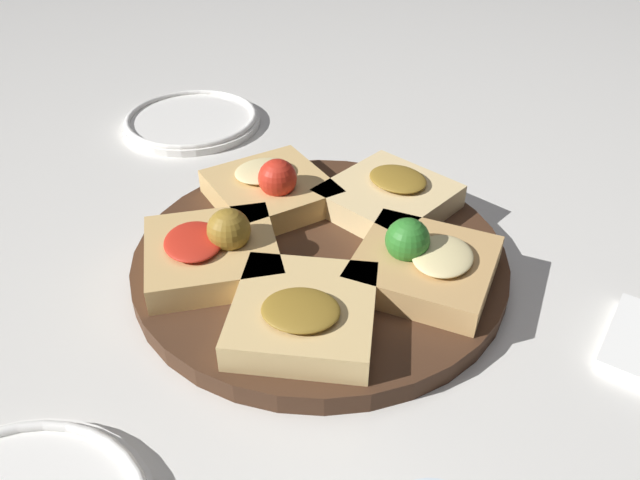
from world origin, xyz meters
The scene contains 8 objects.
ground_plane centered at (0.00, 0.00, 0.00)m, with size 3.00×3.00×0.00m, color silver.
serving_board centered at (0.00, 0.00, 0.01)m, with size 0.38×0.38×0.02m, color #422819.
focaccia_slice_0 centered at (0.04, -0.10, 0.04)m, with size 0.16×0.16×0.06m.
focaccia_slice_1 centered at (0.11, 0.00, 0.04)m, with size 0.13×0.12×0.04m.
focaccia_slice_2 centered at (0.03, 0.10, 0.04)m, with size 0.15×0.15×0.06m.
focaccia_slice_3 centered at (-0.09, 0.06, 0.04)m, with size 0.17×0.17×0.06m.
focaccia_slice_4 centered at (-0.09, -0.07, 0.04)m, with size 0.17×0.17×0.04m.
plate_right centered at (0.11, 0.36, 0.01)m, with size 0.20×0.20×0.02m.
Camera 1 is at (-0.36, -0.35, 0.41)m, focal length 35.00 mm.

